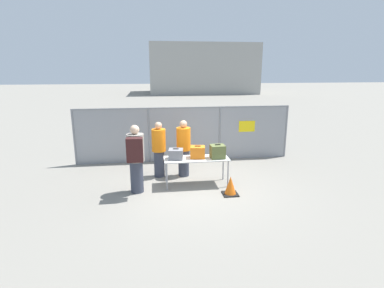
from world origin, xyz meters
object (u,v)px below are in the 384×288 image
(traveler_hooded, at_px, (136,157))
(utility_trailer, at_px, (219,134))
(suitcase_grey, at_px, (176,154))
(suitcase_olive, at_px, (218,152))
(traffic_cone, at_px, (230,186))
(inspection_table, at_px, (196,160))
(security_worker_near, at_px, (184,148))
(security_worker_far, at_px, (159,149))
(suitcase_orange, at_px, (198,152))

(traveler_hooded, height_order, utility_trailer, traveler_hooded)
(suitcase_grey, bearing_deg, suitcase_olive, -3.05)
(suitcase_grey, relative_size, utility_trailer, 0.11)
(suitcase_olive, distance_m, traveler_hooded, 2.27)
(traffic_cone, bearing_deg, suitcase_olive, 104.21)
(suitcase_grey, height_order, utility_trailer, suitcase_grey)
(inspection_table, height_order, suitcase_olive, suitcase_olive)
(utility_trailer, bearing_deg, traffic_cone, -99.54)
(suitcase_olive, distance_m, utility_trailer, 4.98)
(suitcase_grey, height_order, security_worker_near, security_worker_near)
(inspection_table, bearing_deg, suitcase_olive, -5.86)
(inspection_table, xyz_separation_m, suitcase_grey, (-0.58, 0.00, 0.20))
(security_worker_near, height_order, traffic_cone, security_worker_near)
(inspection_table, height_order, suitcase_grey, suitcase_grey)
(traveler_hooded, relative_size, utility_trailer, 0.48)
(suitcase_grey, xyz_separation_m, security_worker_far, (-0.45, 0.82, -0.05))
(inspection_table, distance_m, traveler_hooded, 1.72)
(traveler_hooded, distance_m, security_worker_far, 1.36)
(security_worker_far, bearing_deg, suitcase_grey, 126.92)
(security_worker_near, xyz_separation_m, utility_trailer, (2.00, 3.97, -0.49))
(suitcase_olive, relative_size, security_worker_near, 0.23)
(traveler_hooded, relative_size, security_worker_far, 1.08)
(suitcase_grey, height_order, security_worker_far, security_worker_far)
(inspection_table, bearing_deg, utility_trailer, 70.08)
(suitcase_grey, relative_size, traveler_hooded, 0.24)
(utility_trailer, bearing_deg, inspection_table, -109.92)
(inspection_table, xyz_separation_m, security_worker_far, (-1.03, 0.82, 0.16))
(suitcase_orange, distance_m, traveler_hooded, 1.75)
(inspection_table, height_order, suitcase_orange, suitcase_orange)
(traveler_hooded, relative_size, security_worker_near, 1.05)
(traffic_cone, bearing_deg, security_worker_near, 123.40)
(suitcase_orange, height_order, traveler_hooded, traveler_hooded)
(suitcase_grey, xyz_separation_m, traveler_hooded, (-1.08, -0.38, 0.08))
(inspection_table, height_order, security_worker_far, security_worker_far)
(inspection_table, bearing_deg, suitcase_grey, 179.83)
(security_worker_far, distance_m, utility_trailer, 4.82)
(security_worker_near, xyz_separation_m, security_worker_far, (-0.75, 0.04, -0.02))
(suitcase_grey, relative_size, traffic_cone, 0.87)
(security_worker_near, distance_m, traffic_cone, 2.04)
(security_worker_far, bearing_deg, traveler_hooded, 70.54)
(inspection_table, relative_size, security_worker_far, 1.07)
(traveler_hooded, bearing_deg, suitcase_grey, 0.54)
(suitcase_orange, relative_size, suitcase_olive, 1.13)
(suitcase_orange, xyz_separation_m, suitcase_olive, (0.55, -0.10, 0.02))
(inspection_table, distance_m, suitcase_olive, 0.65)
(security_worker_near, distance_m, security_worker_far, 0.75)
(suitcase_olive, bearing_deg, security_worker_near, 135.76)
(suitcase_orange, bearing_deg, traffic_cone, -49.45)
(suitcase_grey, xyz_separation_m, suitcase_olive, (1.17, -0.06, 0.05))
(inspection_table, distance_m, utility_trailer, 5.07)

